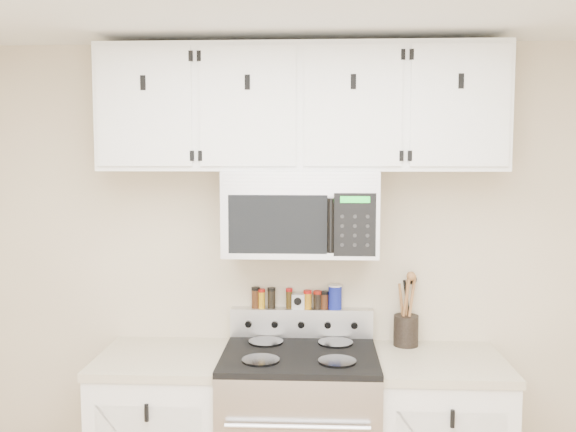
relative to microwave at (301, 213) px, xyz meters
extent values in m
cube|color=tan|center=(0.00, 0.19, -0.38)|extent=(3.50, 0.01, 2.50)
cube|color=black|center=(0.00, -0.13, -0.69)|extent=(0.76, 0.65, 0.03)
cube|color=#B7B7BA|center=(0.00, 0.16, -0.60)|extent=(0.76, 0.08, 0.15)
cylinder|color=black|center=(-0.18, -0.28, -0.67)|extent=(0.18, 0.18, 0.01)
cylinder|color=black|center=(0.18, -0.28, -0.67)|extent=(0.18, 0.18, 0.01)
cylinder|color=black|center=(-0.18, 0.02, -0.67)|extent=(0.18, 0.18, 0.01)
cylinder|color=black|center=(0.18, 0.02, -0.67)|extent=(0.18, 0.18, 0.01)
cube|color=tan|center=(-0.69, -0.10, -0.73)|extent=(0.64, 0.62, 0.04)
cube|color=tan|center=(0.69, -0.10, -0.73)|extent=(0.64, 0.62, 0.04)
cube|color=#9E9EA3|center=(0.00, 0.01, 0.00)|extent=(0.76, 0.38, 0.42)
cube|color=#B7B7BA|center=(0.00, -0.19, 0.17)|extent=(0.73, 0.01, 0.08)
cube|color=black|center=(-0.10, -0.19, -0.04)|extent=(0.47, 0.01, 0.28)
cube|color=black|center=(0.26, -0.19, -0.04)|extent=(0.20, 0.01, 0.30)
cylinder|color=black|center=(0.15, -0.23, -0.04)|extent=(0.03, 0.03, 0.26)
cube|color=white|center=(0.00, 0.03, 0.52)|extent=(2.00, 0.33, 0.62)
cube|color=white|center=(-0.75, -0.14, 0.52)|extent=(0.46, 0.01, 0.57)
cube|color=black|center=(-0.75, -0.15, 0.63)|extent=(0.02, 0.01, 0.07)
cube|color=white|center=(-0.25, -0.14, 0.52)|extent=(0.46, 0.01, 0.57)
cube|color=black|center=(-0.25, -0.15, 0.63)|extent=(0.03, 0.01, 0.07)
cube|color=white|center=(0.25, -0.14, 0.52)|extent=(0.46, 0.01, 0.57)
cube|color=black|center=(0.25, -0.15, 0.63)|extent=(0.03, 0.01, 0.07)
cube|color=white|center=(0.75, -0.14, 0.52)|extent=(0.46, 0.01, 0.57)
cube|color=black|center=(0.75, -0.15, 0.63)|extent=(0.02, 0.01, 0.07)
cylinder|color=black|center=(0.55, 0.11, -0.63)|extent=(0.13, 0.13, 0.16)
cylinder|color=brown|center=(0.55, 0.11, -0.51)|extent=(0.02, 0.02, 0.30)
cylinder|color=brown|center=(0.57, 0.09, -0.49)|extent=(0.02, 0.02, 0.32)
cylinder|color=brown|center=(0.53, 0.12, -0.52)|extent=(0.02, 0.02, 0.28)
cylinder|color=black|center=(0.56, 0.13, -0.51)|extent=(0.02, 0.02, 0.29)
cylinder|color=brown|center=(0.54, 0.08, -0.50)|extent=(0.02, 0.02, 0.31)
cube|color=silver|center=(-0.02, 0.16, -0.49)|extent=(0.07, 0.06, 0.08)
cylinder|color=#162198|center=(0.18, 0.16, -0.47)|extent=(0.07, 0.07, 0.12)
cylinder|color=white|center=(0.18, 0.16, -0.40)|extent=(0.07, 0.07, 0.01)
cylinder|color=#41220F|center=(-0.25, 0.16, -0.48)|extent=(0.04, 0.04, 0.10)
cylinder|color=black|center=(-0.25, 0.16, -0.42)|extent=(0.04, 0.04, 0.02)
cylinder|color=#C89117|center=(-0.21, 0.16, -0.49)|extent=(0.04, 0.04, 0.09)
cylinder|color=#A8120C|center=(-0.21, 0.16, -0.43)|extent=(0.04, 0.04, 0.02)
cylinder|color=black|center=(-0.16, 0.16, -0.48)|extent=(0.04, 0.04, 0.09)
cylinder|color=black|center=(-0.16, 0.16, -0.43)|extent=(0.04, 0.04, 0.02)
cylinder|color=#3A2A0E|center=(-0.07, 0.16, -0.48)|extent=(0.03, 0.03, 0.09)
cylinder|color=#9E0C0F|center=(-0.07, 0.16, -0.43)|extent=(0.04, 0.04, 0.02)
cylinder|color=#C07E16|center=(0.03, 0.16, -0.49)|extent=(0.04, 0.04, 0.08)
cylinder|color=#B4120D|center=(0.03, 0.16, -0.44)|extent=(0.04, 0.04, 0.02)
cylinder|color=black|center=(0.09, 0.16, -0.49)|extent=(0.04, 0.04, 0.08)
cylinder|color=#9D180C|center=(0.09, 0.16, -0.44)|extent=(0.05, 0.05, 0.02)
cylinder|color=#462110|center=(0.12, 0.16, -0.49)|extent=(0.04, 0.04, 0.08)
cylinder|color=black|center=(0.12, 0.16, -0.44)|extent=(0.05, 0.05, 0.02)
camera|label=1|loc=(0.09, -3.21, 0.29)|focal=40.00mm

